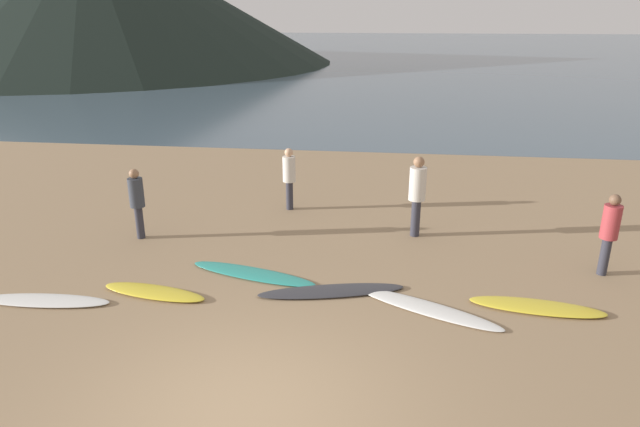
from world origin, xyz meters
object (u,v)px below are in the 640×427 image
surfboard_1 (154,292)px  person_0 (417,190)px  surfboard_0 (45,300)px  surfboard_5 (537,307)px  surfboard_2 (253,274)px  person_3 (610,228)px  person_1 (137,198)px  person_2 (289,174)px  surfboard_4 (428,308)px  surfboard_3 (331,291)px

surfboard_1 → person_0: (4.61, 3.30, 1.01)m
surfboard_0 → surfboard_5: size_ratio=1.04×
person_0 → surfboard_2: bearing=95.3°
person_0 → person_3: person_0 is taller
surfboard_2 → person_3: size_ratio=1.62×
surfboard_2 → person_1: 3.32m
surfboard_5 → person_2: (-4.93, 4.39, 0.87)m
person_1 → person_2: bearing=-175.8°
person_1 → person_2: person_1 is taller
surfboard_5 → person_0: 3.70m
person_0 → person_2: bearing=33.4°
surfboard_5 → person_1: bearing=171.2°
surfboard_2 → surfboard_5: (4.98, -0.66, 0.01)m
surfboard_4 → person_2: (-3.13, 4.64, 0.88)m
surfboard_1 → person_1: (-1.30, 2.43, 0.87)m
surfboard_4 → person_1: (-6.02, 2.40, 0.88)m
surfboard_0 → surfboard_3: 4.89m
surfboard_0 → surfboard_5: (8.24, 0.79, 0.01)m
surfboard_2 → person_0: bearing=52.8°
surfboard_1 → surfboard_2: bearing=41.4°
surfboard_5 → person_1: size_ratio=1.41×
surfboard_4 → surfboard_5: 1.81m
person_3 → surfboard_2: bearing=-44.9°
surfboard_5 → person_3: size_ratio=1.38×
surfboard_0 → surfboard_3: bearing=8.1°
surfboard_1 → person_3: bearing=22.4°
surfboard_2 → surfboard_5: surfboard_5 is taller
person_1 → person_3: 9.35m
surfboard_5 → person_2: 6.65m
surfboard_2 → surfboard_3: (1.54, -0.51, 0.00)m
surfboard_4 → surfboard_5: bearing=34.3°
surfboard_3 → person_0: person_0 is taller
surfboard_0 → surfboard_3: (4.80, 0.94, -0.00)m
surfboard_0 → surfboard_4: size_ratio=0.89×
surfboard_5 → person_3: 2.31m
person_2 → surfboard_1: bearing=-172.9°
surfboard_3 → person_1: (-4.37, 2.00, 0.88)m
surfboard_2 → surfboard_5: size_ratio=1.17×
surfboard_1 → person_2: 5.01m
surfboard_1 → surfboard_5: bearing=12.3°
surfboard_0 → surfboard_2: bearing=20.9°
surfboard_4 → person_1: person_1 is taller
surfboard_1 → person_3: (8.03, 1.79, 0.89)m
surfboard_1 → person_2: (1.59, 4.67, 0.87)m
surfboard_3 → person_0: (1.54, 2.86, 1.02)m
surfboard_2 → surfboard_3: surfboard_3 is taller
person_0 → person_1: size_ratio=1.15×
person_0 → person_3: bearing=-145.9°
surfboard_3 → surfboard_1: bearing=173.7°
surfboard_1 → surfboard_3: bearing=17.9°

